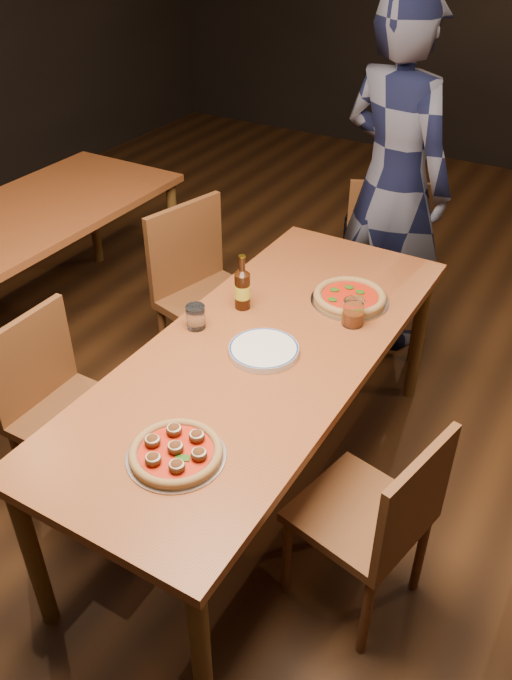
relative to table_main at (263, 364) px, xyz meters
The scene contains 15 objects.
ground 0.68m from the table_main, ahead, with size 9.00×9.00×0.00m, color black.
room_shell 1.18m from the table_main, ahead, with size 9.00×9.00×9.00m.
table_main is the anchor object (origin of this frame).
table_left 1.73m from the table_main, 169.99° to the left, with size 0.80×2.00×0.75m.
chair_main_nw 0.78m from the table_main, 146.43° to the right, with size 0.41×0.41×0.89m, color #573517, non-canonical shape.
chair_main_sw 0.81m from the table_main, 136.97° to the left, with size 0.46×0.46×0.98m, color #573517, non-canonical shape.
chair_main_e 0.66m from the table_main, 26.78° to the right, with size 0.40×0.40×0.86m, color #573517, non-canonical shape.
chair_end 1.34m from the table_main, 89.89° to the left, with size 0.43×0.43×0.92m, color #573517, non-canonical shape.
pizza_meatball 0.64m from the table_main, 84.90° to the right, with size 0.31×0.31×0.06m.
pizza_margherita 0.51m from the table_main, 73.19° to the left, with size 0.33×0.33×0.04m.
plate_stack 0.09m from the table_main, 52.13° to the right, with size 0.26×0.26×0.03m, color white.
beer_bottle 0.34m from the table_main, 135.98° to the left, with size 0.07×0.07×0.23m.
water_glass 0.32m from the table_main, behind, with size 0.08×0.08×0.10m, color white.
amber_glass 0.42m from the table_main, 55.77° to the left, with size 0.09×0.09×0.11m, color #943E10.
diner 1.44m from the table_main, 91.54° to the left, with size 0.67×0.44×1.85m, color black.
Camera 1 is at (1.01, -1.76, 2.22)m, focal length 35.00 mm.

